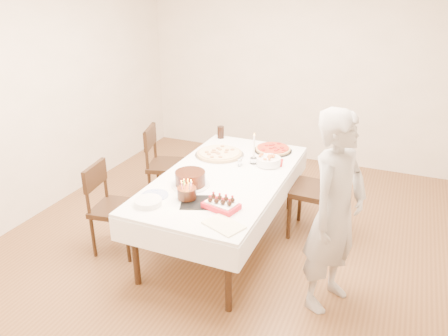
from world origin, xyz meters
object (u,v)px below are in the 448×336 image
at_px(person, 335,213).
at_px(cola_glass, 221,132).
at_px(pizza_white, 219,154).
at_px(strawberry_box, 221,205).
at_px(chair_right_savory, 316,190).
at_px(pizza_pepperoni, 273,149).
at_px(dining_table, 224,209).
at_px(chair_left_savory, 168,165).
at_px(chair_left_dessert, 117,209).
at_px(layer_cake, 190,179).
at_px(pasta_bowl, 268,161).
at_px(birthday_cake, 187,190).
at_px(taper_candle, 254,148).

xyz_separation_m(person, cola_glass, (-1.61, 1.47, -0.02)).
distance_m(pizza_white, strawberry_box, 1.19).
distance_m(chair_right_savory, pizza_pepperoni, 0.70).
xyz_separation_m(chair_right_savory, pizza_white, (-1.06, -0.05, 0.26)).
height_order(person, pizza_pepperoni, person).
height_order(dining_table, chair_right_savory, chair_right_savory).
height_order(chair_right_savory, cola_glass, chair_right_savory).
distance_m(pizza_white, pizza_pepperoni, 0.61).
height_order(chair_left_savory, cola_glass, chair_left_savory).
relative_size(chair_right_savory, chair_left_savory, 1.08).
height_order(chair_left_dessert, strawberry_box, chair_left_dessert).
relative_size(chair_left_savory, layer_cake, 2.66).
relative_size(person, cola_glass, 11.49).
bearing_deg(chair_left_dessert, dining_table, -158.28).
relative_size(dining_table, cola_glass, 14.64).
bearing_deg(pizza_pepperoni, pasta_bowl, -79.32).
relative_size(chair_right_savory, pizza_white, 1.91).
height_order(chair_left_dessert, pizza_pepperoni, chair_left_dessert).
xyz_separation_m(pizza_pepperoni, birthday_cake, (-0.35, -1.40, 0.07)).
bearing_deg(layer_cake, chair_right_savory, 39.57).
height_order(chair_right_savory, person, person).
height_order(chair_left_dessert, person, person).
distance_m(dining_table, chair_left_savory, 1.11).
height_order(chair_right_savory, pasta_bowl, chair_right_savory).
distance_m(layer_cake, strawberry_box, 0.53).
xyz_separation_m(pizza_pepperoni, cola_glass, (-0.71, 0.16, 0.05)).
height_order(pizza_pepperoni, strawberry_box, strawberry_box).
xyz_separation_m(pizza_pepperoni, strawberry_box, (-0.01, -1.44, 0.01)).
relative_size(pizza_white, birthday_cake, 3.19).
height_order(chair_left_savory, birthday_cake, chair_left_savory).
relative_size(chair_right_savory, birthday_cake, 6.10).
bearing_deg(chair_left_dessert, birthday_cake, 168.08).
distance_m(person, birthday_cake, 1.26).
bearing_deg(pizza_white, strawberry_box, -65.63).
relative_size(pizza_white, cola_glass, 3.66).
relative_size(dining_table, taper_candle, 6.31).
xyz_separation_m(dining_table, chair_right_savory, (0.81, 0.51, 0.14)).
height_order(chair_right_savory, layer_cake, chair_right_savory).
xyz_separation_m(cola_glass, birthday_cake, (0.36, -1.56, 0.02)).
relative_size(dining_table, person, 1.27).
bearing_deg(pasta_bowl, pizza_pepperoni, 100.68).
bearing_deg(strawberry_box, birthday_cake, 173.59).
height_order(person, cola_glass, person).
height_order(dining_table, taper_candle, taper_candle).
relative_size(dining_table, pizza_white, 4.00).
height_order(chair_left_dessert, cola_glass, chair_left_dessert).
height_order(pasta_bowl, strawberry_box, pasta_bowl).
height_order(dining_table, cola_glass, cola_glass).
bearing_deg(pasta_bowl, layer_cake, -125.29).
height_order(birthday_cake, strawberry_box, birthday_cake).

